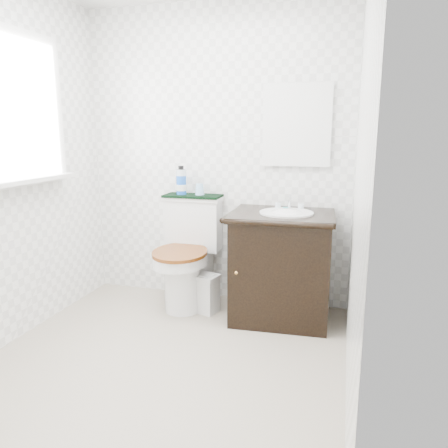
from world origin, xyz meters
The scene contains 12 objects.
floor centered at (0.00, 0.00, 0.00)m, with size 2.40×2.40×0.00m, color #B3A490.
wall_back centered at (0.00, 1.20, 1.20)m, with size 2.40×2.40×0.00m, color white.
wall_right centered at (1.10, 0.00, 1.20)m, with size 2.40×2.40×0.00m, color white.
window centered at (-1.07, 0.25, 1.55)m, with size 0.02×0.70×0.90m, color white.
mirror centered at (0.65, 1.18, 1.45)m, with size 0.50×0.02×0.60m, color silver.
toilet centered at (-0.17, 0.96, 0.38)m, with size 0.49×0.67×0.88m.
vanity centered at (0.60, 0.90, 0.43)m, with size 0.78×0.68×0.92m.
trash_bin centered at (0.01, 0.84, 0.16)m, with size 0.25×0.22×0.31m.
towel centered at (-0.17, 1.09, 0.89)m, with size 0.47×0.22×0.02m, color black.
mouthwash_bottle centered at (-0.26, 1.09, 1.00)m, with size 0.08×0.08×0.23m.
cup centered at (-0.11, 1.10, 0.94)m, with size 0.07×0.07×0.09m, color #8FBFEA.
soap_bar centered at (0.61, 1.04, 0.83)m, with size 0.08×0.05×0.02m, color #187475.
Camera 1 is at (1.04, -2.25, 1.40)m, focal length 35.00 mm.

